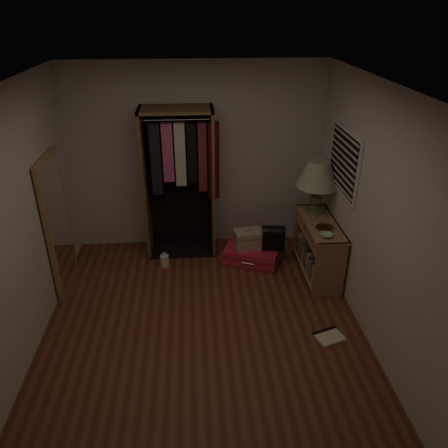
{
  "coord_description": "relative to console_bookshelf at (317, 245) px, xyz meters",
  "views": [
    {
      "loc": [
        -0.06,
        -3.8,
        3.25
      ],
      "look_at": [
        0.3,
        0.95,
        0.8
      ],
      "focal_mm": 35.0,
      "sensor_mm": 36.0,
      "label": 1
    }
  ],
  "objects": [
    {
      "name": "open_wardrobe",
      "position": [
        -1.74,
        0.73,
        0.82
      ],
      "size": [
        1.02,
        0.5,
        2.05
      ],
      "color": "brown",
      "rests_on": "ground"
    },
    {
      "name": "console_bookshelf",
      "position": [
        0.0,
        0.0,
        0.0
      ],
      "size": [
        0.42,
        1.12,
        0.75
      ],
      "color": "#906545",
      "rests_on": "ground"
    },
    {
      "name": "pink_suitcase",
      "position": [
        -0.81,
        0.31,
        -0.28
      ],
      "size": [
        0.88,
        0.76,
        0.23
      ],
      "rotation": [
        0.0,
        0.0,
        -0.37
      ],
      "color": "red",
      "rests_on": "ground"
    },
    {
      "name": "brass_tray",
      "position": [
        0.0,
        -0.2,
        0.37
      ],
      "size": [
        0.3,
        0.3,
        0.01
      ],
      "rotation": [
        0.0,
        0.0,
        -0.42
      ],
      "color": "olive",
      "rests_on": "console_bookshelf"
    },
    {
      "name": "room_walls",
      "position": [
        -1.46,
        -1.0,
        1.11
      ],
      "size": [
        3.52,
        4.02,
        2.6
      ],
      "color": "beige",
      "rests_on": "ground"
    },
    {
      "name": "white_jug",
      "position": [
        -2.02,
        0.27,
        -0.3
      ],
      "size": [
        0.14,
        0.14,
        0.2
      ],
      "rotation": [
        0.0,
        0.0,
        -0.28
      ],
      "color": "white",
      "rests_on": "ground"
    },
    {
      "name": "floor_book",
      "position": [
        -0.19,
        -1.29,
        -0.38
      ],
      "size": [
        0.35,
        0.31,
        0.03
      ],
      "rotation": [
        0.0,
        0.0,
        0.33
      ],
      "color": "beige",
      "rests_on": "ground"
    },
    {
      "name": "ceramic_bowl",
      "position": [
        -0.05,
        -0.41,
        0.38
      ],
      "size": [
        0.18,
        0.18,
        0.04
      ],
      "primitive_type": "imported",
      "rotation": [
        0.0,
        0.0,
        -0.23
      ],
      "color": "#A6C7AC",
      "rests_on": "console_bookshelf"
    },
    {
      "name": "table_lamp",
      "position": [
        0.0,
        0.3,
        0.86
      ],
      "size": [
        0.66,
        0.66,
        0.69
      ],
      "rotation": [
        0.0,
        0.0,
        0.23
      ],
      "color": "#4C5C2C",
      "rests_on": "console_bookshelf"
    },
    {
      "name": "train_case",
      "position": [
        -0.87,
        0.31,
        -0.04
      ],
      "size": [
        0.4,
        0.3,
        0.27
      ],
      "rotation": [
        0.0,
        0.0,
        0.13
      ],
      "color": "tan",
      "rests_on": "pink_suitcase"
    },
    {
      "name": "black_bag",
      "position": [
        -0.54,
        0.27,
        0.01
      ],
      "size": [
        0.33,
        0.24,
        0.33
      ],
      "rotation": [
        0.0,
        0.0,
        -0.13
      ],
      "color": "black",
      "rests_on": "pink_suitcase"
    },
    {
      "name": "ground",
      "position": [
        -1.54,
        -1.04,
        -0.39
      ],
      "size": [
        4.0,
        4.0,
        0.0
      ],
      "primitive_type": "plane",
      "color": "#592B19",
      "rests_on": "ground"
    },
    {
      "name": "floor_mirror",
      "position": [
        -3.24,
        -0.04,
        0.46
      ],
      "size": [
        0.06,
        0.8,
        1.7
      ],
      "color": "#9D784C",
      "rests_on": "ground"
    }
  ]
}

